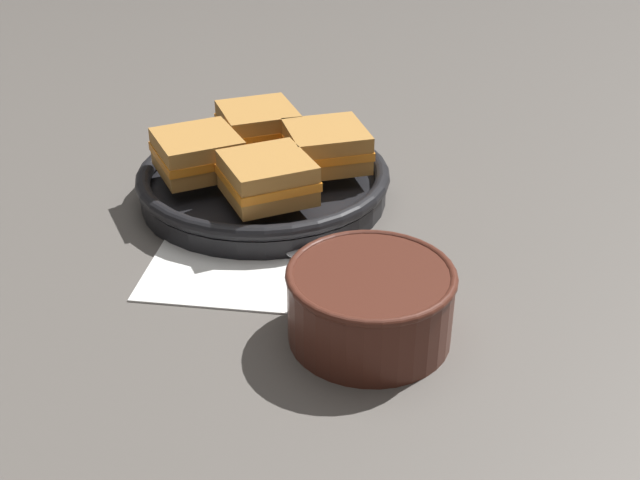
{
  "coord_description": "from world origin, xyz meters",
  "views": [
    {
      "loc": [
        0.23,
        -0.66,
        0.45
      ],
      "look_at": [
        0.01,
        0.01,
        0.04
      ],
      "focal_mm": 45.0,
      "sensor_mm": 36.0,
      "label": 1
    }
  ],
  "objects_px": {
    "soup_bowl": "(370,300)",
    "sandwich_near_right": "(198,153)",
    "skillet": "(264,183)",
    "spoon": "(288,251)",
    "sandwich_far_left": "(267,178)",
    "sandwich_near_left": "(258,125)",
    "sandwich_far_right": "(326,146)"
  },
  "relations": [
    {
      "from": "sandwich_near_left",
      "to": "sandwich_near_right",
      "type": "xyz_separation_m",
      "value": [
        -0.03,
        -0.1,
        0.0
      ]
    },
    {
      "from": "sandwich_near_left",
      "to": "sandwich_far_left",
      "type": "bearing_deg",
      "value": -63.76
    },
    {
      "from": "sandwich_near_left",
      "to": "soup_bowl",
      "type": "bearing_deg",
      "value": -52.05
    },
    {
      "from": "soup_bowl",
      "to": "sandwich_near_right",
      "type": "relative_size",
      "value": 1.17
    },
    {
      "from": "sandwich_near_right",
      "to": "soup_bowl",
      "type": "bearing_deg",
      "value": -36.02
    },
    {
      "from": "sandwich_near_right",
      "to": "skillet",
      "type": "bearing_deg",
      "value": 26.24
    },
    {
      "from": "spoon",
      "to": "sandwich_far_left",
      "type": "distance_m",
      "value": 0.09
    },
    {
      "from": "soup_bowl",
      "to": "sandwich_far_right",
      "type": "distance_m",
      "value": 0.29
    },
    {
      "from": "skillet",
      "to": "sandwich_far_right",
      "type": "bearing_deg",
      "value": 26.24
    },
    {
      "from": "spoon",
      "to": "sandwich_far_right",
      "type": "xyz_separation_m",
      "value": [
        -0.01,
        0.15,
        0.06
      ]
    },
    {
      "from": "soup_bowl",
      "to": "spoon",
      "type": "xyz_separation_m",
      "value": [
        -0.12,
        0.11,
        -0.03
      ]
    },
    {
      "from": "soup_bowl",
      "to": "spoon",
      "type": "relative_size",
      "value": 1.05
    },
    {
      "from": "sandwich_far_left",
      "to": "skillet",
      "type": "bearing_deg",
      "value": 116.24
    },
    {
      "from": "skillet",
      "to": "sandwich_near_right",
      "type": "xyz_separation_m",
      "value": [
        -0.07,
        -0.03,
        0.04
      ]
    },
    {
      "from": "spoon",
      "to": "sandwich_near_left",
      "type": "bearing_deg",
      "value": 114.46
    },
    {
      "from": "skillet",
      "to": "soup_bowl",
      "type": "bearing_deg",
      "value": -49.08
    },
    {
      "from": "sandwich_far_right",
      "to": "soup_bowl",
      "type": "bearing_deg",
      "value": -63.87
    },
    {
      "from": "sandwich_far_left",
      "to": "soup_bowl",
      "type": "bearing_deg",
      "value": -44.17
    },
    {
      "from": "soup_bowl",
      "to": "sandwich_near_right",
      "type": "xyz_separation_m",
      "value": [
        -0.26,
        0.19,
        0.02
      ]
    },
    {
      "from": "sandwich_near_right",
      "to": "sandwich_far_right",
      "type": "xyz_separation_m",
      "value": [
        0.14,
        0.07,
        0.0
      ]
    },
    {
      "from": "skillet",
      "to": "sandwich_far_left",
      "type": "xyz_separation_m",
      "value": [
        0.03,
        -0.07,
        0.04
      ]
    },
    {
      "from": "sandwich_far_left",
      "to": "sandwich_far_right",
      "type": "height_order",
      "value": "same"
    },
    {
      "from": "spoon",
      "to": "soup_bowl",
      "type": "bearing_deg",
      "value": -47.46
    },
    {
      "from": "skillet",
      "to": "sandwich_near_left",
      "type": "xyz_separation_m",
      "value": [
        -0.03,
        0.07,
        0.04
      ]
    },
    {
      "from": "sandwich_near_left",
      "to": "sandwich_far_right",
      "type": "height_order",
      "value": "same"
    },
    {
      "from": "sandwich_near_right",
      "to": "sandwich_far_left",
      "type": "distance_m",
      "value": 0.11
    },
    {
      "from": "spoon",
      "to": "skillet",
      "type": "bearing_deg",
      "value": 116.65
    },
    {
      "from": "skillet",
      "to": "sandwich_far_left",
      "type": "height_order",
      "value": "sandwich_far_left"
    },
    {
      "from": "sandwich_near_right",
      "to": "sandwich_far_left",
      "type": "height_order",
      "value": "same"
    },
    {
      "from": "spoon",
      "to": "sandwich_far_right",
      "type": "distance_m",
      "value": 0.16
    },
    {
      "from": "sandwich_far_right",
      "to": "skillet",
      "type": "bearing_deg",
      "value": -153.76
    },
    {
      "from": "skillet",
      "to": "sandwich_near_right",
      "type": "bearing_deg",
      "value": -153.76
    }
  ]
}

